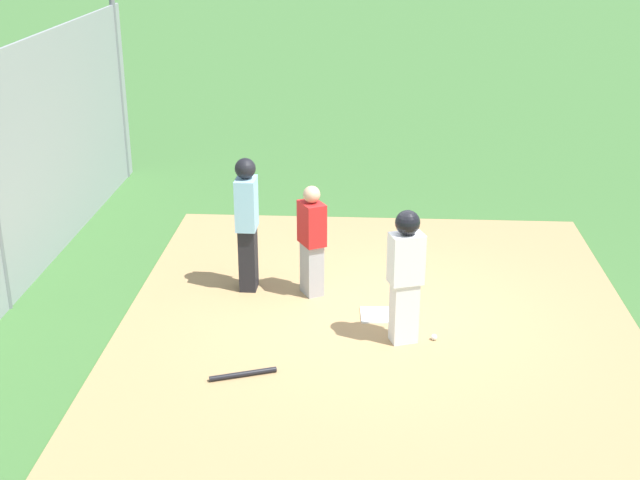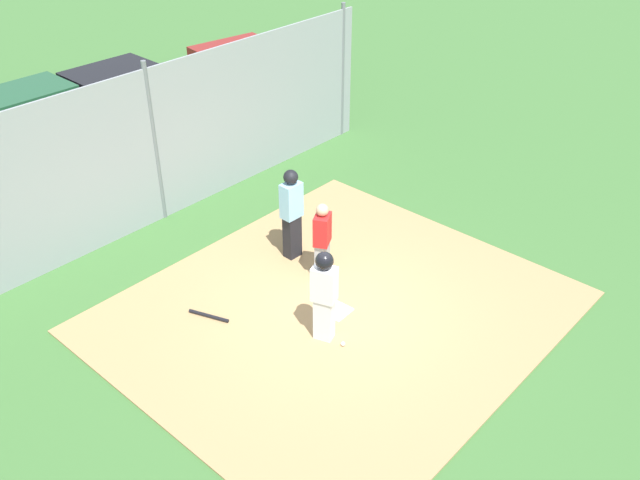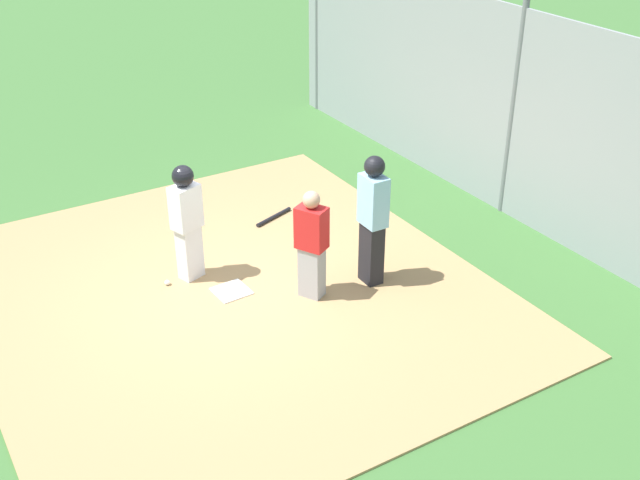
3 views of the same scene
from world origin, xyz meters
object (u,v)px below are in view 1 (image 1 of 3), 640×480
at_px(runner, 406,268).
at_px(baseball_bat, 243,374).
at_px(catcher, 312,240).
at_px(umpire, 247,221).
at_px(baseball, 434,337).
at_px(home_plate, 378,315).

relative_size(runner, baseball_bat, 2.19).
xyz_separation_m(catcher, umpire, (-0.11, -0.86, 0.20)).
xyz_separation_m(catcher, baseball, (1.22, 1.54, -0.73)).
bearing_deg(runner, baseball_bat, 98.80).
relative_size(umpire, runner, 1.11).
distance_m(home_plate, catcher, 1.32).
xyz_separation_m(home_plate, runner, (0.64, 0.29, 0.93)).
distance_m(home_plate, runner, 1.17).
distance_m(catcher, baseball_bat, 2.40).
bearing_deg(home_plate, catcher, -124.94).
distance_m(umpire, baseball_bat, 2.50).
relative_size(home_plate, baseball, 5.95).
relative_size(umpire, baseball, 24.65).
distance_m(baseball_bat, baseball, 2.37).
distance_m(umpire, baseball, 2.90).
bearing_deg(umpire, baseball, -27.73).
bearing_deg(baseball_bat, runner, -172.23).
height_order(catcher, baseball, catcher).
bearing_deg(baseball, baseball_bat, -65.64).
relative_size(home_plate, umpire, 0.24).
bearing_deg(home_plate, runner, 24.44).
height_order(baseball_bat, baseball, baseball).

